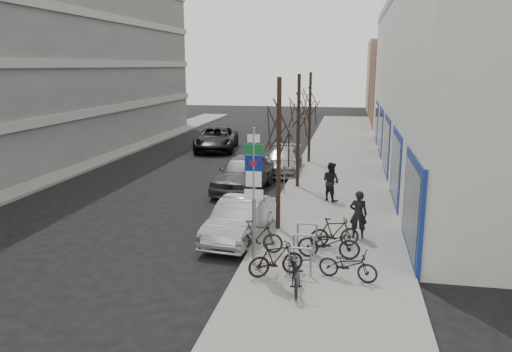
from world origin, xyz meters
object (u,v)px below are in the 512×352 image
at_px(parked_car_front, 240,219).
at_px(pedestrian_far, 331,181).
at_px(tree_far, 310,96).
at_px(parked_car_back, 283,161).
at_px(tree_near, 279,118).
at_px(bike_far_curb, 348,262).
at_px(meter_front, 263,211).
at_px(pedestrian_near, 358,214).
at_px(bike_near_left, 296,267).
at_px(bike_far_inner, 335,232).
at_px(highway_sign_pole, 254,189).
at_px(bike_mid_curb, 329,240).
at_px(bike_near_right, 276,259).
at_px(bike_rack, 304,245).
at_px(parked_car_mid, 244,173).
at_px(meter_back, 297,156).
at_px(lane_car, 217,139).
at_px(tree_mid, 299,104).
at_px(bike_mid_inner, 257,236).
at_px(meter_mid, 284,177).

relative_size(parked_car_front, pedestrian_far, 2.48).
distance_m(tree_far, parked_car_back, 4.57).
distance_m(tree_near, bike_far_curb, 5.87).
distance_m(meter_front, pedestrian_near, 3.26).
bearing_deg(bike_near_left, pedestrian_far, 78.11).
bearing_deg(bike_far_inner, meter_front, 51.04).
bearing_deg(bike_far_inner, highway_sign_pole, 114.70).
bearing_deg(bike_mid_curb, highway_sign_pole, 113.96).
distance_m(bike_near_right, bike_far_curb, 1.97).
bearing_deg(bike_rack, parked_car_mid, 113.09).
bearing_deg(meter_back, tree_far, 79.80).
height_order(bike_mid_curb, parked_car_back, parked_car_back).
height_order(bike_rack, bike_far_curb, bike_far_curb).
height_order(meter_front, pedestrian_far, pedestrian_far).
relative_size(highway_sign_pole, lane_car, 0.72).
bearing_deg(tree_far, bike_far_curb, -81.61).
bearing_deg(pedestrian_near, tree_near, -9.27).
distance_m(highway_sign_pole, tree_near, 3.88).
relative_size(meter_back, lane_car, 0.22).
bearing_deg(pedestrian_near, bike_near_left, 69.92).
bearing_deg(tree_mid, parked_car_mid, -163.80).
bearing_deg(tree_mid, tree_near, -90.00).
distance_m(tree_mid, bike_far_inner, 9.00).
bearing_deg(parked_car_mid, lane_car, 117.96).
height_order(bike_rack, meter_front, meter_front).
xyz_separation_m(meter_back, parked_car_mid, (-2.05, -4.73, -0.06)).
bearing_deg(bike_mid_curb, bike_far_curb, -158.34).
distance_m(meter_back, bike_mid_inner, 12.94).
xyz_separation_m(lane_car, pedestrian_far, (8.55, -12.71, 0.19)).
bearing_deg(tree_far, bike_mid_inner, -91.16).
distance_m(tree_far, lane_car, 8.54).
xyz_separation_m(bike_rack, meter_front, (-1.65, 2.40, 0.26)).
bearing_deg(meter_back, meter_front, -90.00).
bearing_deg(parked_car_mid, meter_back, 73.07).
height_order(bike_near_left, lane_car, lane_car).
relative_size(meter_front, bike_near_left, 0.65).
xyz_separation_m(meter_mid, meter_back, (0.00, 5.50, 0.00)).
bearing_deg(bike_near_left, bike_mid_inner, 113.39).
bearing_deg(parked_car_mid, bike_far_curb, -56.42).
bearing_deg(parked_car_front, meter_front, 37.58).
bearing_deg(tree_near, meter_mid, 95.14).
height_order(bike_mid_curb, bike_mid_inner, bike_mid_curb).
bearing_deg(bike_mid_curb, parked_car_front, 62.64).
height_order(tree_near, parked_car_back, tree_near).
bearing_deg(parked_car_mid, parked_car_front, -72.60).
distance_m(meter_back, bike_far_curb, 14.82).
distance_m(bike_rack, bike_far_curb, 1.73).
relative_size(meter_mid, meter_back, 1.00).
bearing_deg(meter_mid, highway_sign_pole, -88.32).
relative_size(tree_near, pedestrian_far, 3.22).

